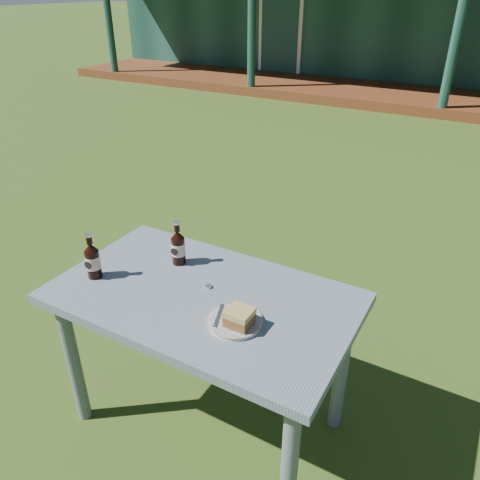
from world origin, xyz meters
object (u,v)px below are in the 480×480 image
Objects in this scene: plate at (235,321)px; cake_slice at (239,317)px; cola_bottle_near at (178,247)px; cafe_table at (204,314)px; cola_bottle_far at (93,260)px.

plate is 2.22× the size of cake_slice.
cola_bottle_near reaches higher than plate.
cake_slice is (0.23, -0.10, 0.15)m from cafe_table.
cafe_table is 5.97× the size of cola_bottle_near.
cola_bottle_near is 0.36m from cola_bottle_far.
plate reaches higher than cafe_table.
cafe_table is at bearing -33.40° from cola_bottle_near.
cola_bottle_far is (-0.66, -0.03, 0.07)m from plate.
cake_slice is at bearing 1.14° from cola_bottle_far.
cola_bottle_far is (-0.69, -0.01, 0.04)m from cake_slice.
cola_bottle_far is (-0.24, -0.26, 0.00)m from cola_bottle_near.
cola_bottle_far reaches higher than plate.
cake_slice is 0.69m from cola_bottle_far.
cola_bottle_far reaches higher than cafe_table.
cake_slice is 0.51m from cola_bottle_near.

